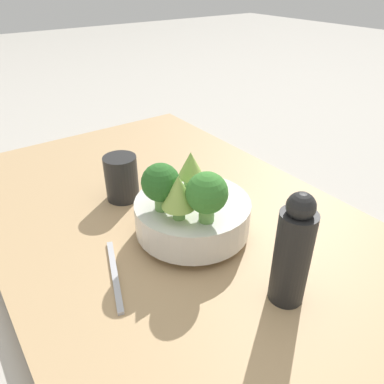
% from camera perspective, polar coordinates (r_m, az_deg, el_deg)
% --- Properties ---
extents(ground_plane, '(6.00, 6.00, 0.00)m').
position_cam_1_polar(ground_plane, '(0.75, -1.18, -7.27)').
color(ground_plane, '#ADA89E').
extents(table, '(1.13, 0.66, 0.03)m').
position_cam_1_polar(table, '(0.74, -1.19, -6.29)').
color(table, tan).
rests_on(table, ground_plane).
extents(bowl, '(0.21, 0.21, 0.07)m').
position_cam_1_polar(bowl, '(0.69, -0.00, -3.65)').
color(bowl, silver).
rests_on(bowl, table).
extents(romanesco_piece_far, '(0.05, 0.05, 0.08)m').
position_cam_1_polar(romanesco_piece_far, '(0.68, -0.19, 3.82)').
color(romanesco_piece_far, '#6BA34C').
rests_on(romanesco_piece_far, bowl).
extents(broccoli_floret_front, '(0.07, 0.07, 0.09)m').
position_cam_1_polar(broccoli_floret_front, '(0.63, -4.79, 1.29)').
color(broccoli_floret_front, '#6BA34C').
rests_on(broccoli_floret_front, bowl).
extents(romanesco_piece_near, '(0.06, 0.06, 0.08)m').
position_cam_1_polar(romanesco_piece_near, '(0.60, -2.06, -0.06)').
color(romanesco_piece_near, '#6BA34C').
rests_on(romanesco_piece_near, bowl).
extents(broccoli_floret_right, '(0.07, 0.07, 0.09)m').
position_cam_1_polar(broccoli_floret_right, '(0.59, 2.29, -0.30)').
color(broccoli_floret_right, '#6BA34C').
rests_on(broccoli_floret_right, bowl).
extents(cup, '(0.07, 0.07, 0.10)m').
position_cam_1_polar(cup, '(0.81, -10.69, 2.11)').
color(cup, black).
rests_on(cup, table).
extents(pepper_mill, '(0.05, 0.05, 0.19)m').
position_cam_1_polar(pepper_mill, '(0.55, 15.11, -8.83)').
color(pepper_mill, black).
rests_on(pepper_mill, table).
extents(fork, '(0.16, 0.07, 0.01)m').
position_cam_1_polar(fork, '(0.64, -11.69, -12.21)').
color(fork, '#B2B2B7').
rests_on(fork, table).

